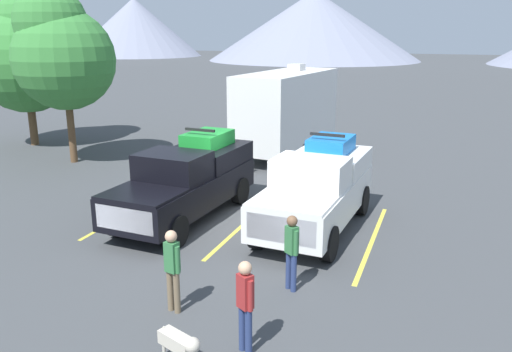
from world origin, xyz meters
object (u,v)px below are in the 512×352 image
object	(u,v)px
person_c	(292,248)
dog	(181,343)
pickup_truck_b	(318,187)
person_a	(172,266)
camper_trailer_a	(287,109)
pickup_truck_a	(188,179)
person_b	(245,301)

from	to	relation	value
person_c	dog	bearing A→B (deg)	-106.65
pickup_truck_b	person_c	xyz separation A→B (m)	(0.39, -3.88, -0.21)
pickup_truck_b	person_a	bearing A→B (deg)	-105.66
camper_trailer_a	dog	bearing A→B (deg)	-79.27
person_a	dog	size ratio (longest dim) A/B	1.83
pickup_truck_a	dog	distance (m)	7.49
dog	person_b	bearing A→B (deg)	40.46
pickup_truck_a	camper_trailer_a	size ratio (longest dim) A/B	0.74
camper_trailer_a	person_a	size ratio (longest dim) A/B	4.51
pickup_truck_b	person_b	world-z (taller)	pickup_truck_b
person_c	pickup_truck_b	bearing A→B (deg)	95.76
camper_trailer_a	person_a	distance (m)	14.17
person_b	person_c	distance (m)	2.48
pickup_truck_a	person_a	xyz separation A→B (m)	(2.35, -5.14, -0.17)
pickup_truck_a	dog	size ratio (longest dim) A/B	6.10
pickup_truck_a	pickup_truck_b	xyz separation A→B (m)	(3.91, 0.44, 0.03)
person_b	dog	size ratio (longest dim) A/B	1.82
camper_trailer_a	person_a	world-z (taller)	camper_trailer_a
person_a	person_b	xyz separation A→B (m)	(1.86, -0.78, -0.00)
pickup_truck_a	person_c	xyz separation A→B (m)	(4.30, -3.45, -0.19)
person_a	person_b	size ratio (longest dim) A/B	1.00
person_b	dog	distance (m)	1.28
dog	pickup_truck_a	bearing A→B (deg)	116.61
camper_trailer_a	person_c	distance (m)	12.95
camper_trailer_a	dog	distance (m)	15.89
pickup_truck_b	person_b	bearing A→B (deg)	-87.31
person_a	dog	world-z (taller)	person_a
person_b	dog	world-z (taller)	person_b
pickup_truck_b	person_c	world-z (taller)	pickup_truck_b
camper_trailer_a	person_b	distance (m)	15.30
pickup_truck_a	person_b	bearing A→B (deg)	-54.60
pickup_truck_b	person_b	xyz separation A→B (m)	(0.30, -6.36, -0.20)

